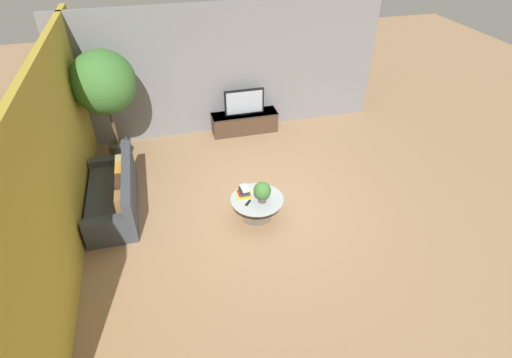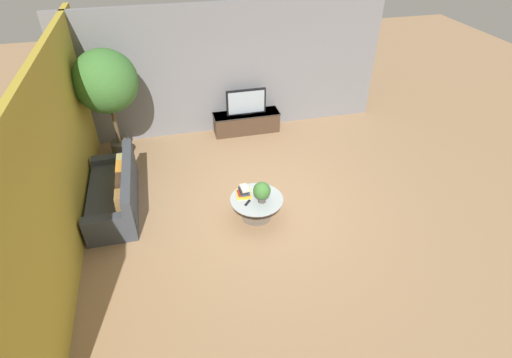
{
  "view_description": "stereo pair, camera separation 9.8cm",
  "coord_description": "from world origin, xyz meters",
  "px_view_note": "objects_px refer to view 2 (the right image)",
  "views": [
    {
      "loc": [
        -1.6,
        -5.62,
        4.9
      ],
      "look_at": [
        -0.09,
        0.17,
        0.55
      ],
      "focal_mm": 28.0,
      "sensor_mm": 36.0,
      "label": 1
    },
    {
      "loc": [
        -1.51,
        -5.65,
        4.9
      ],
      "look_at": [
        -0.09,
        0.17,
        0.55
      ],
      "focal_mm": 28.0,
      "sensor_mm": 36.0,
      "label": 2
    }
  ],
  "objects_px": {
    "media_console": "(246,122)",
    "television": "(246,102)",
    "couch_by_wall": "(116,194)",
    "potted_palm_tall": "(106,83)",
    "coffee_table": "(257,204)",
    "potted_plant_tabletop": "(262,191)"
  },
  "relations": [
    {
      "from": "media_console",
      "to": "potted_plant_tabletop",
      "type": "bearing_deg",
      "value": -97.84
    },
    {
      "from": "coffee_table",
      "to": "potted_palm_tall",
      "type": "xyz_separation_m",
      "value": [
        -2.46,
        2.75,
        1.43
      ]
    },
    {
      "from": "television",
      "to": "potted_plant_tabletop",
      "type": "xyz_separation_m",
      "value": [
        -0.45,
        -3.29,
        -0.13
      ]
    },
    {
      "from": "couch_by_wall",
      "to": "media_console",
      "type": "bearing_deg",
      "value": 126.88
    },
    {
      "from": "coffee_table",
      "to": "couch_by_wall",
      "type": "distance_m",
      "value": 2.66
    },
    {
      "from": "couch_by_wall",
      "to": "potted_palm_tall",
      "type": "height_order",
      "value": "potted_palm_tall"
    },
    {
      "from": "potted_plant_tabletop",
      "to": "television",
      "type": "bearing_deg",
      "value": 82.15
    },
    {
      "from": "media_console",
      "to": "television",
      "type": "relative_size",
      "value": 1.7
    },
    {
      "from": "media_console",
      "to": "potted_palm_tall",
      "type": "bearing_deg",
      "value": -171.31
    },
    {
      "from": "couch_by_wall",
      "to": "potted_plant_tabletop",
      "type": "xyz_separation_m",
      "value": [
        2.56,
        -1.03,
        0.37
      ]
    },
    {
      "from": "couch_by_wall",
      "to": "potted_palm_tall",
      "type": "distance_m",
      "value": 2.31
    },
    {
      "from": "potted_palm_tall",
      "to": "potted_plant_tabletop",
      "type": "xyz_separation_m",
      "value": [
        2.53,
        -2.84,
        -1.07
      ]
    },
    {
      "from": "television",
      "to": "couch_by_wall",
      "type": "bearing_deg",
      "value": -143.13
    },
    {
      "from": "coffee_table",
      "to": "couch_by_wall",
      "type": "bearing_deg",
      "value": 159.3
    },
    {
      "from": "media_console",
      "to": "potted_palm_tall",
      "type": "distance_m",
      "value": 3.36
    },
    {
      "from": "couch_by_wall",
      "to": "potted_palm_tall",
      "type": "relative_size",
      "value": 0.87
    },
    {
      "from": "television",
      "to": "potted_palm_tall",
      "type": "distance_m",
      "value": 3.16
    },
    {
      "from": "couch_by_wall",
      "to": "potted_plant_tabletop",
      "type": "distance_m",
      "value": 2.78
    },
    {
      "from": "media_console",
      "to": "television",
      "type": "height_order",
      "value": "television"
    },
    {
      "from": "potted_plant_tabletop",
      "to": "media_console",
      "type": "bearing_deg",
      "value": 82.16
    },
    {
      "from": "media_console",
      "to": "coffee_table",
      "type": "height_order",
      "value": "media_console"
    },
    {
      "from": "media_console",
      "to": "potted_plant_tabletop",
      "type": "xyz_separation_m",
      "value": [
        -0.45,
        -3.29,
        0.41
      ]
    }
  ]
}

